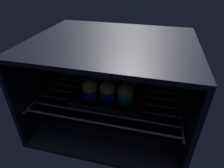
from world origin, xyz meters
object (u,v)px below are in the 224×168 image
Objects in this scene: muffin_row0_col0 at (90,88)px; muffin_row1_col2 at (129,83)px; baking_tray at (112,90)px; muffin_row0_col2 at (126,93)px; muffin_row0_col1 at (107,90)px; muffin_row2_col0 at (101,72)px; muffin_row1_col1 at (112,80)px; muffin_row1_col0 at (96,80)px; muffin_row2_col1 at (116,73)px; muffin_row2_col2 at (132,75)px.

muffin_row1_col2 reaches higher than muffin_row0_col0.
baking_tray is 3.67× the size of muffin_row0_col2.
muffin_row0_col1 is 15.07cm from muffin_row2_col0.
baking_tray is at bearing -102.77° from muffin_row1_col1.
muffin_row0_col0 is at bearing 178.83° from muffin_row0_col2.
muffin_row1_col0 is at bearing -89.11° from muffin_row2_col0.
baking_tray is 3.77× the size of muffin_row1_col0.
muffin_row0_col0 is 1.01× the size of muffin_row1_col0.
muffin_row1_col0 reaches higher than baking_tray.
muffin_row1_col2 is at bearing -45.21° from muffin_row2_col1.
muffin_row2_col1 reaches higher than baking_tray.
muffin_row2_col0 is 0.96× the size of muffin_row2_col2.
muffin_row0_col0 reaches higher than baking_tray.
muffin_row1_col2 is at bearing 2.02° from baking_tray.
muffin_row0_col0 is 0.94× the size of muffin_row1_col2.
muffin_row1_col1 reaches higher than muffin_row2_col0.
muffin_row0_col2 is (6.87, -6.87, 4.02)cm from baking_tray.
muffin_row0_col2 is 1.03× the size of muffin_row1_col0.
muffin_row1_col1 is (0.08, 0.35, 4.46)cm from baking_tray.
muffin_row0_col0 is (-6.81, -6.59, 3.95)cm from baking_tray.
muffin_row1_col2 is 1.03× the size of muffin_row2_col0.
muffin_row0_col0 is 15.30cm from muffin_row1_col2.
muffin_row2_col0 is at bearing 115.94° from muffin_row0_col1.
muffin_row1_col1 is at bearing 179.08° from muffin_row1_col2.
muffin_row1_col1 is 6.80cm from muffin_row1_col2.
muffin_row2_col2 is (7.10, 6.28, -0.17)cm from muffin_row1_col1.
muffin_row1_col1 is (6.89, 6.94, 0.51)cm from muffin_row0_col0.
muffin_row2_col0 is (-0.00, 13.13, 0.01)cm from muffin_row0_col0.
muffin_row2_col0 is 6.74cm from muffin_row2_col1.
muffin_row1_col2 is at bearing 45.61° from muffin_row0_col1.
baking_tray is at bearing -89.09° from muffin_row2_col1.
muffin_row0_col0 is 0.97× the size of muffin_row2_col0.
muffin_row1_col1 is at bearing -138.54° from muffin_row2_col2.
muffin_row0_col2 reaches higher than muffin_row0_col0.
muffin_row2_col2 reaches higher than muffin_row2_col0.
muffin_row1_col0 is 0.91× the size of muffin_row1_col1.
baking_tray is 3.50× the size of muffin_row2_col2.
muffin_row1_col0 is at bearing -131.36° from muffin_row2_col1.
muffin_row0_col1 is at bearing -118.51° from muffin_row2_col2.
muffin_row0_col1 is at bearing -64.06° from muffin_row2_col0.
baking_tray is 3.43× the size of muffin_row1_col1.
muffin_row0_col2 is at bearing -26.13° from muffin_row1_col0.
baking_tray is 8.14cm from muffin_row1_col2.
muffin_row2_col1 is at bearing 91.62° from muffin_row1_col1.
muffin_row0_col2 is 15.78cm from muffin_row2_col1.
muffin_row1_col1 is (0.30, 7.36, 0.26)cm from muffin_row0_col1.
baking_tray is 4.48cm from muffin_row1_col1.
muffin_row1_col0 is at bearing -153.81° from muffin_row2_col2.
muffin_row2_col2 is at bearing 0.34° from muffin_row2_col0.
muffin_row0_col1 is (6.59, -0.42, 0.25)cm from muffin_row0_col0.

